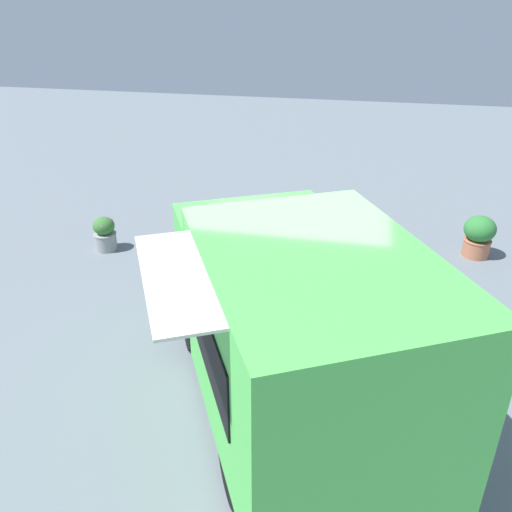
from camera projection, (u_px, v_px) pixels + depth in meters
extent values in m
plane|color=slate|center=(286.00, 350.00, 7.85)|extent=(40.00, 40.00, 0.00)
cube|color=#53CD51|center=(313.00, 344.00, 5.76)|extent=(3.96, 3.55, 2.21)
cube|color=#53CD51|center=(256.00, 267.00, 7.88)|extent=(2.27, 2.60, 1.72)
cube|color=black|center=(244.00, 230.00, 8.32)|extent=(0.88, 1.63, 0.65)
cube|color=black|center=(209.00, 352.00, 5.43)|extent=(1.60, 0.86, 0.77)
cube|color=silver|center=(175.00, 277.00, 4.93)|extent=(2.01, 1.45, 0.03)
cube|color=#2A1F2A|center=(289.00, 389.00, 6.92)|extent=(4.78, 3.69, 0.24)
cylinder|color=black|center=(322.00, 301.00, 8.27)|extent=(0.86, 0.60, 0.86)
cylinder|color=black|center=(192.00, 321.00, 7.77)|extent=(0.86, 0.60, 0.86)
cylinder|color=black|center=(414.00, 425.00, 5.93)|extent=(0.86, 0.60, 0.86)
cylinder|color=black|center=(236.00, 465.00, 5.43)|extent=(0.86, 0.60, 0.86)
ellipsoid|color=black|center=(277.00, 235.00, 11.36)|extent=(0.59, 0.53, 0.12)
cube|color=black|center=(270.00, 238.00, 11.23)|extent=(0.37, 0.18, 0.11)
cube|color=black|center=(278.00, 240.00, 11.16)|extent=(0.37, 0.18, 0.11)
cube|color=#342534|center=(278.00, 221.00, 11.21)|extent=(0.36, 0.28, 0.53)
sphere|color=#A87A52|center=(278.00, 205.00, 11.04)|extent=(0.23, 0.23, 0.23)
sphere|color=olive|center=(278.00, 204.00, 11.03)|extent=(0.23, 0.23, 0.23)
cube|color=#342534|center=(271.00, 220.00, 11.10)|extent=(0.35, 0.15, 0.28)
cube|color=#342534|center=(280.00, 221.00, 11.03)|extent=(0.35, 0.15, 0.28)
cylinder|color=#E0A34F|center=(272.00, 227.00, 10.96)|extent=(0.42, 0.17, 0.07)
cube|color=#C54026|center=(272.00, 226.00, 10.95)|extent=(0.35, 0.12, 0.02)
cylinder|color=#B66A4C|center=(476.00, 248.00, 10.55)|extent=(0.52, 0.52, 0.36)
torus|color=#B36347|center=(478.00, 240.00, 10.47)|extent=(0.54, 0.54, 0.04)
ellipsoid|color=#307A36|center=(480.00, 229.00, 10.36)|extent=(0.61, 0.61, 0.52)
sphere|color=purple|center=(492.00, 222.00, 10.24)|extent=(0.07, 0.07, 0.07)
sphere|color=purple|center=(488.00, 221.00, 10.44)|extent=(0.08, 0.08, 0.08)
sphere|color=purple|center=(475.00, 226.00, 10.18)|extent=(0.06, 0.06, 0.06)
sphere|color=#91529A|center=(493.00, 223.00, 10.29)|extent=(0.06, 0.06, 0.06)
sphere|color=purple|center=(488.00, 222.00, 10.44)|extent=(0.07, 0.07, 0.07)
sphere|color=purple|center=(484.00, 231.00, 10.11)|extent=(0.09, 0.09, 0.09)
cylinder|color=gray|center=(106.00, 241.00, 10.80)|extent=(0.43, 0.43, 0.36)
torus|color=#939297|center=(105.00, 234.00, 10.73)|extent=(0.46, 0.46, 0.04)
ellipsoid|color=#397231|center=(104.00, 226.00, 10.65)|extent=(0.43, 0.43, 0.37)
sphere|color=purple|center=(111.00, 220.00, 10.67)|extent=(0.08, 0.08, 0.08)
sphere|color=purple|center=(106.00, 220.00, 10.78)|extent=(0.08, 0.08, 0.08)
sphere|color=purple|center=(97.00, 223.00, 10.70)|extent=(0.06, 0.06, 0.06)
sphere|color=#A14CA8|center=(102.00, 227.00, 10.47)|extent=(0.07, 0.07, 0.07)
sphere|color=#9A57A8|center=(96.00, 221.00, 10.62)|extent=(0.06, 0.06, 0.06)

